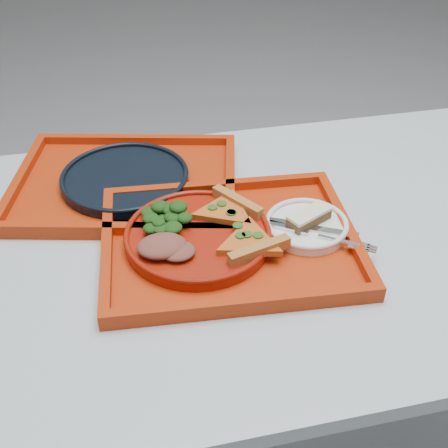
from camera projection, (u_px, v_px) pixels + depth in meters
The scene contains 14 objects.
ground at pixel (296, 443), 1.52m from camera, with size 10.00×10.00×0.00m, color gray.
table at pixel (323, 254), 1.11m from camera, with size 1.60×0.80×0.75m.
tray_main at pixel (229, 243), 1.01m from camera, with size 0.45×0.35×0.01m, color #A62708.
tray_far at pixel (126, 185), 1.16m from camera, with size 0.45×0.35×0.01m, color #A62708.
dinner_plate at pixel (198, 238), 1.00m from camera, with size 0.26×0.26×0.02m, color maroon.
side_plate at pixel (306, 227), 1.03m from camera, with size 0.15×0.15×0.01m, color white.
navy_plate at pixel (125, 179), 1.15m from camera, with size 0.26×0.26×0.02m, color black.
pizza_slice_a at pixel (250, 239), 0.96m from camera, with size 0.13×0.11×0.02m, color orange, non-canonical shape.
pizza_slice_b at pixel (225, 209), 1.04m from camera, with size 0.13×0.11×0.02m, color orange, non-canonical shape.
salad_heap at pixel (170, 214), 1.00m from camera, with size 0.09×0.08×0.04m, color black.
meat_portion at pixel (162, 246), 0.95m from camera, with size 0.08×0.07×0.03m, color brown.
dessert_bar at pixel (309, 217), 1.02m from camera, with size 0.09×0.07×0.02m.
knife at pixel (307, 227), 1.01m from camera, with size 0.18×0.02×0.01m, color silver.
fork at pixel (317, 235), 0.99m from camera, with size 0.18×0.02×0.01m, color silver.
Camera 1 is at (-0.37, -0.78, 1.40)m, focal length 45.00 mm.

